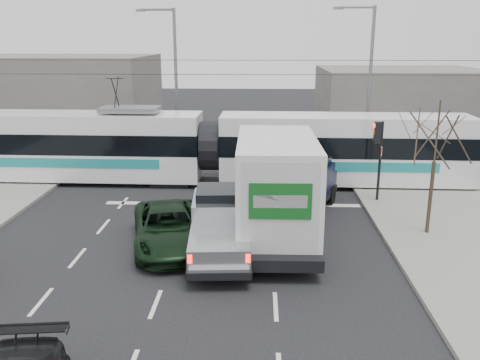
{
  "coord_description": "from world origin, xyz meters",
  "views": [
    {
      "loc": [
        1.19,
        -15.79,
        7.28
      ],
      "look_at": [
        0.44,
        3.69,
        1.8
      ],
      "focal_mm": 38.0,
      "sensor_mm": 36.0,
      "label": 1
    }
  ],
  "objects_px": {
    "tram": "(210,147)",
    "silver_pickup": "(220,223)",
    "street_lamp_near": "(367,77)",
    "box_truck": "(275,188)",
    "green_car": "(168,228)",
    "navy_pickup": "(305,187)",
    "traffic_signal": "(378,144)",
    "bare_tree": "(437,138)",
    "street_lamp_far": "(173,74)"
  },
  "relations": [
    {
      "from": "traffic_signal",
      "to": "tram",
      "type": "height_order",
      "value": "tram"
    },
    {
      "from": "street_lamp_far",
      "to": "box_truck",
      "type": "distance_m",
      "value": 15.49
    },
    {
      "from": "bare_tree",
      "to": "street_lamp_far",
      "type": "bearing_deg",
      "value": 131.12
    },
    {
      "from": "traffic_signal",
      "to": "box_truck",
      "type": "distance_m",
      "value": 6.47
    },
    {
      "from": "tram",
      "to": "box_truck",
      "type": "height_order",
      "value": "tram"
    },
    {
      "from": "bare_tree",
      "to": "street_lamp_far",
      "type": "distance_m",
      "value": 17.97
    },
    {
      "from": "bare_tree",
      "to": "street_lamp_far",
      "type": "xyz_separation_m",
      "value": [
        -11.79,
        13.5,
        1.32
      ]
    },
    {
      "from": "traffic_signal",
      "to": "tram",
      "type": "relative_size",
      "value": 0.14
    },
    {
      "from": "street_lamp_far",
      "to": "silver_pickup",
      "type": "distance_m",
      "value": 16.19
    },
    {
      "from": "silver_pickup",
      "to": "street_lamp_near",
      "type": "bearing_deg",
      "value": 56.54
    },
    {
      "from": "bare_tree",
      "to": "green_car",
      "type": "bearing_deg",
      "value": -171.93
    },
    {
      "from": "street_lamp_far",
      "to": "silver_pickup",
      "type": "bearing_deg",
      "value": -75.09
    },
    {
      "from": "street_lamp_far",
      "to": "green_car",
      "type": "relative_size",
      "value": 1.74
    },
    {
      "from": "traffic_signal",
      "to": "street_lamp_far",
      "type": "bearing_deg",
      "value": 138.28
    },
    {
      "from": "street_lamp_near",
      "to": "street_lamp_far",
      "type": "distance_m",
      "value": 11.67
    },
    {
      "from": "tram",
      "to": "silver_pickup",
      "type": "bearing_deg",
      "value": -81.29
    },
    {
      "from": "traffic_signal",
      "to": "street_lamp_near",
      "type": "bearing_deg",
      "value": 83.59
    },
    {
      "from": "bare_tree",
      "to": "box_truck",
      "type": "relative_size",
      "value": 0.63
    },
    {
      "from": "silver_pickup",
      "to": "green_car",
      "type": "height_order",
      "value": "silver_pickup"
    },
    {
      "from": "bare_tree",
      "to": "box_truck",
      "type": "bearing_deg",
      "value": -175.82
    },
    {
      "from": "bare_tree",
      "to": "box_truck",
      "type": "distance_m",
      "value": 6.09
    },
    {
      "from": "bare_tree",
      "to": "tram",
      "type": "relative_size",
      "value": 0.19
    },
    {
      "from": "navy_pickup",
      "to": "street_lamp_near",
      "type": "bearing_deg",
      "value": 85.43
    },
    {
      "from": "traffic_signal",
      "to": "green_car",
      "type": "xyz_separation_m",
      "value": [
        -8.51,
        -5.36,
        -2.02
      ]
    },
    {
      "from": "bare_tree",
      "to": "tram",
      "type": "height_order",
      "value": "tram"
    },
    {
      "from": "bare_tree",
      "to": "box_truck",
      "type": "xyz_separation_m",
      "value": [
        -5.79,
        -0.42,
        -1.84
      ]
    },
    {
      "from": "street_lamp_near",
      "to": "tram",
      "type": "relative_size",
      "value": 0.34
    },
    {
      "from": "traffic_signal",
      "to": "navy_pickup",
      "type": "distance_m",
      "value": 3.88
    },
    {
      "from": "street_lamp_near",
      "to": "box_truck",
      "type": "distance_m",
      "value": 13.51
    },
    {
      "from": "bare_tree",
      "to": "navy_pickup",
      "type": "height_order",
      "value": "bare_tree"
    },
    {
      "from": "bare_tree",
      "to": "box_truck",
      "type": "height_order",
      "value": "bare_tree"
    },
    {
      "from": "street_lamp_far",
      "to": "box_truck",
      "type": "xyz_separation_m",
      "value": [
        5.99,
        -13.92,
        -3.16
      ]
    },
    {
      "from": "street_lamp_far",
      "to": "navy_pickup",
      "type": "bearing_deg",
      "value": -55.4
    },
    {
      "from": "bare_tree",
      "to": "traffic_signal",
      "type": "height_order",
      "value": "bare_tree"
    },
    {
      "from": "traffic_signal",
      "to": "navy_pickup",
      "type": "xyz_separation_m",
      "value": [
        -3.3,
        -1.17,
        -1.67
      ]
    },
    {
      "from": "silver_pickup",
      "to": "navy_pickup",
      "type": "height_order",
      "value": "navy_pickup"
    },
    {
      "from": "silver_pickup",
      "to": "tram",
      "type": "bearing_deg",
      "value": 93.89
    },
    {
      "from": "tram",
      "to": "silver_pickup",
      "type": "distance_m",
      "value": 8.78
    },
    {
      "from": "box_truck",
      "to": "bare_tree",
      "type": "bearing_deg",
      "value": 3.59
    },
    {
      "from": "street_lamp_far",
      "to": "navy_pickup",
      "type": "relative_size",
      "value": 1.64
    },
    {
      "from": "silver_pickup",
      "to": "navy_pickup",
      "type": "xyz_separation_m",
      "value": [
        3.33,
        4.47,
        0.04
      ]
    },
    {
      "from": "bare_tree",
      "to": "silver_pickup",
      "type": "bearing_deg",
      "value": -168.08
    },
    {
      "from": "traffic_signal",
      "to": "tram",
      "type": "xyz_separation_m",
      "value": [
        -7.8,
        3.02,
        -0.85
      ]
    },
    {
      "from": "green_car",
      "to": "traffic_signal",
      "type": "bearing_deg",
      "value": 18.92
    },
    {
      "from": "navy_pickup",
      "to": "bare_tree",
      "type": "bearing_deg",
      "value": -11.64
    },
    {
      "from": "bare_tree",
      "to": "street_lamp_near",
      "type": "height_order",
      "value": "street_lamp_near"
    },
    {
      "from": "box_truck",
      "to": "green_car",
      "type": "relative_size",
      "value": 1.53
    },
    {
      "from": "bare_tree",
      "to": "tram",
      "type": "bearing_deg",
      "value": 141.83
    },
    {
      "from": "street_lamp_far",
      "to": "box_truck",
      "type": "relative_size",
      "value": 1.14
    },
    {
      "from": "street_lamp_near",
      "to": "street_lamp_far",
      "type": "bearing_deg",
      "value": 170.13
    }
  ]
}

